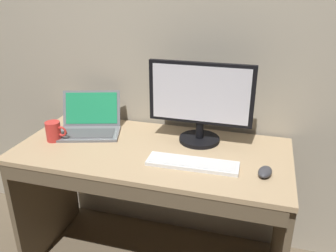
% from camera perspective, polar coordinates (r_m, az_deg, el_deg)
% --- Properties ---
extents(desk, '(1.44, 0.67, 0.77)m').
position_cam_1_polar(desk, '(1.92, -2.72, -9.60)').
color(desk, tan).
rests_on(desk, ground).
extents(laptop_space_gray, '(0.42, 0.38, 0.21)m').
position_cam_1_polar(laptop_space_gray, '(2.07, -12.83, 0.21)').
color(laptop_space_gray, slate).
rests_on(laptop_space_gray, desk).
extents(external_monitor, '(0.55, 0.22, 0.44)m').
position_cam_1_polar(external_monitor, '(1.82, 5.36, 3.93)').
color(external_monitor, black).
rests_on(external_monitor, desk).
extents(wired_keyboard, '(0.45, 0.13, 0.02)m').
position_cam_1_polar(wired_keyboard, '(1.67, 4.07, -6.19)').
color(wired_keyboard, white).
rests_on(wired_keyboard, desk).
extents(computer_mouse, '(0.08, 0.11, 0.04)m').
position_cam_1_polar(computer_mouse, '(1.64, 15.74, -7.31)').
color(computer_mouse, '#38383D').
rests_on(computer_mouse, desk).
extents(coffee_mug, '(0.12, 0.08, 0.11)m').
position_cam_1_polar(coffee_mug, '(2.00, -18.36, -0.83)').
color(coffee_mug, red).
rests_on(coffee_mug, desk).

